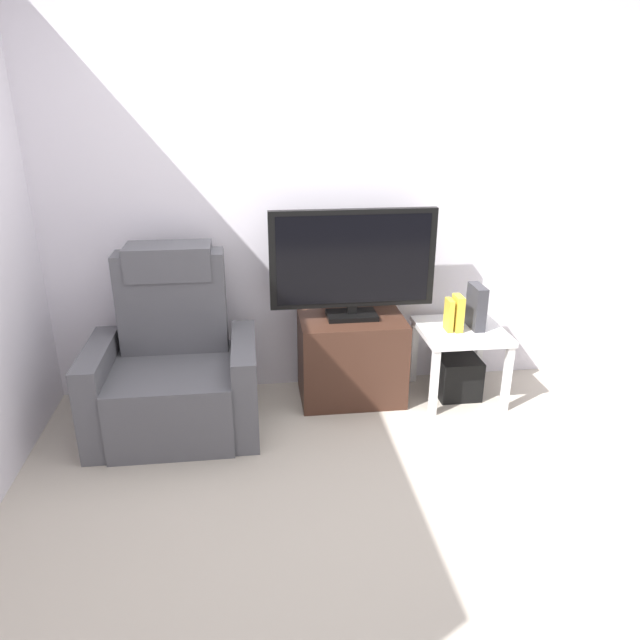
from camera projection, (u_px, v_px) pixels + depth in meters
The scene contains 10 objects.
ground_plane at pixel (362, 472), 3.23m from camera, with size 6.40×6.40×0.00m, color #B2A899.
wall_back at pixel (335, 196), 3.80m from camera, with size 6.40×0.06×2.60m, color silver.
tv_stand at pixel (351, 358), 3.91m from camera, with size 0.67×0.45×0.57m.
television at pixel (353, 262), 3.70m from camera, with size 1.04×0.20×0.70m.
recliner_armchair at pixel (174, 369), 3.57m from camera, with size 0.98×0.78×1.08m.
side_table at pixel (460, 339), 3.90m from camera, with size 0.54×0.54×0.48m.
subwoofer_box at pixel (457, 376), 4.00m from camera, with size 0.27×0.27×0.27m, color black.
book_leftmost at pixel (449, 315), 3.81m from camera, with size 0.03×0.11×0.21m, color gold.
book_middle at pixel (458, 313), 3.81m from camera, with size 0.05×0.13×0.23m, color gold.
game_console at pixel (476, 307), 3.84m from camera, with size 0.07×0.20×0.29m, color #333338.
Camera 1 is at (-0.55, -2.66, 1.94)m, focal length 33.42 mm.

